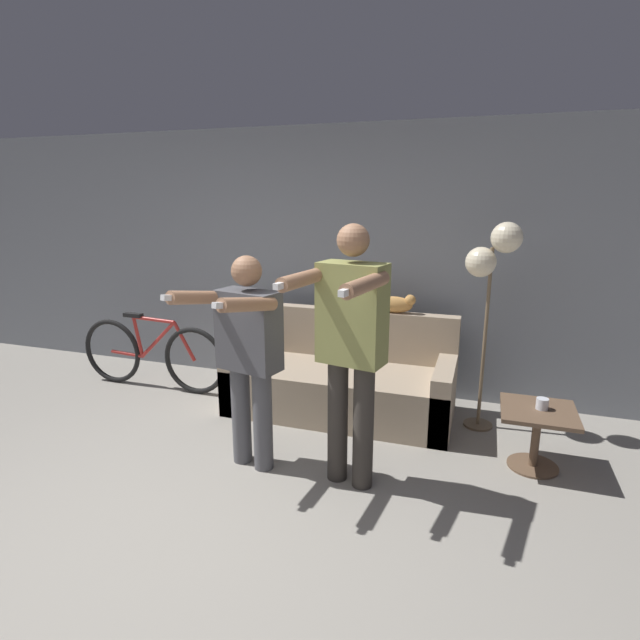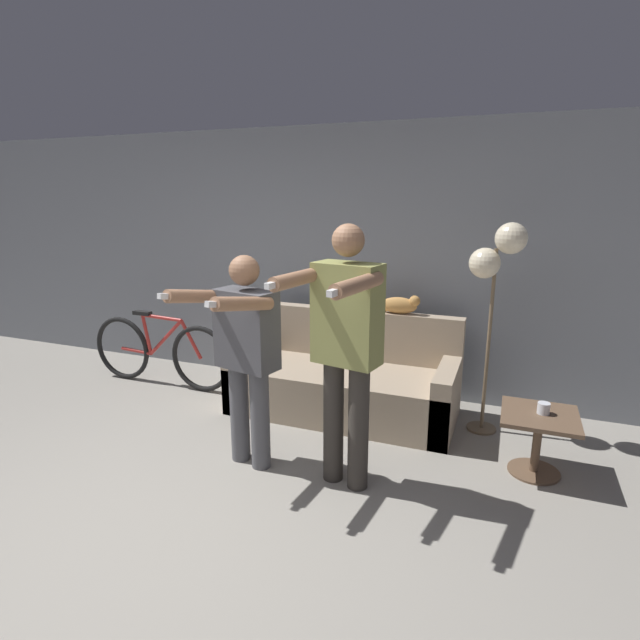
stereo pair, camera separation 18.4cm
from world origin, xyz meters
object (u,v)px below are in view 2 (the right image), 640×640
Objects in this scene: cat at (400,305)px; floor_lamp at (497,262)px; person_right at (345,341)px; side_table at (538,430)px; bicycle at (160,352)px; cup at (544,408)px; person_left at (245,348)px; couch at (344,382)px.

floor_lamp is (0.80, -0.25, 0.46)m from cat.
person_right reaches higher than side_table.
floor_lamp is 3.40m from bicycle.
floor_lamp reaches higher than bicycle.
floor_lamp is 20.51× the size of cup.
floor_lamp reaches higher than cat.
cup is (0.02, 0.01, 0.16)m from side_table.
side_table is at bearing 38.20° from person_right.
person_left reaches higher than cat.
cup is at bearing 38.36° from person_right.
bicycle is (-2.42, -0.39, -0.61)m from cat.
side_table is at bearing 30.55° from person_left.
person_right is 1.05× the size of bicycle.
couch is 0.87m from cat.
cat is at bearing 36.97° from couch.
person_right is at bearing -124.88° from floor_lamp.
person_left is at bearing -142.62° from floor_lamp.
floor_lamp reaches higher than cup.
cat is 0.96m from floor_lamp.
cup is at bearing 36.63° from side_table.
couch reaches higher than side_table.
person_left is at bearing -162.24° from side_table.
person_right is 3.91× the size of cat.
cup is (0.41, -0.56, -0.94)m from floor_lamp.
side_table is (1.62, -0.51, 0.05)m from couch.
bicycle is at bearing 173.30° from cup.
couch is 1.72m from cup.
side_table is (1.97, 0.63, -0.57)m from person_left.
side_table is at bearing -143.37° from cup.
couch is 1.69m from side_table.
cup is (1.21, -0.81, -0.48)m from cat.
person_right is 1.55m from side_table.
side_table is at bearing -17.47° from couch.
couch is at bearing 1.94° from bicycle.
person_right is at bearing -152.91° from side_table.
person_right is 1.02× the size of floor_lamp.
couch is 1.19× the size of bicycle.
side_table is 3.64m from bicycle.
bicycle is (-3.22, -0.14, -1.07)m from floor_lamp.
cup is at bearing -16.82° from couch.
person_right is 1.46m from cat.
bicycle is at bearing -178.06° from couch.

